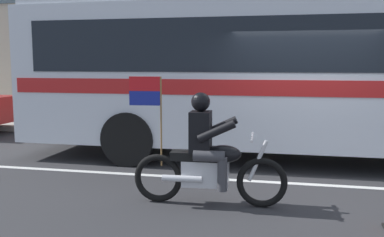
{
  "coord_description": "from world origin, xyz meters",
  "views": [
    {
      "loc": [
        -0.3,
        -7.67,
        1.96
      ],
      "look_at": [
        -1.81,
        -0.75,
        1.05
      ],
      "focal_mm": 40.48,
      "sensor_mm": 36.0,
      "label": 1
    }
  ],
  "objects": [
    {
      "name": "ground_plane",
      "position": [
        0.0,
        0.0,
        0.0
      ],
      "size": [
        60.0,
        60.0,
        0.0
      ],
      "primitive_type": "plane",
      "color": "#2B2B2D"
    },
    {
      "name": "sidewalk_curb",
      "position": [
        0.0,
        5.1,
        0.07
      ],
      "size": [
        28.0,
        3.8,
        0.15
      ],
      "primitive_type": "cube",
      "color": "#A39E93",
      "rests_on": "ground_plane"
    },
    {
      "name": "lane_center_stripe",
      "position": [
        0.0,
        -0.6,
        0.0
      ],
      "size": [
        26.6,
        0.14,
        0.01
      ],
      "primitive_type": "cube",
      "color": "silver",
      "rests_on": "ground_plane"
    },
    {
      "name": "transit_bus",
      "position": [
        0.66,
        1.19,
        1.88
      ],
      "size": [
        12.53,
        2.64,
        3.22
      ],
      "color": "silver",
      "rests_on": "ground_plane"
    },
    {
      "name": "motorcycle_with_rider",
      "position": [
        -1.34,
        -1.92,
        0.67
      ],
      "size": [
        2.19,
        0.64,
        1.78
      ],
      "color": "black",
      "rests_on": "ground_plane"
    }
  ]
}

